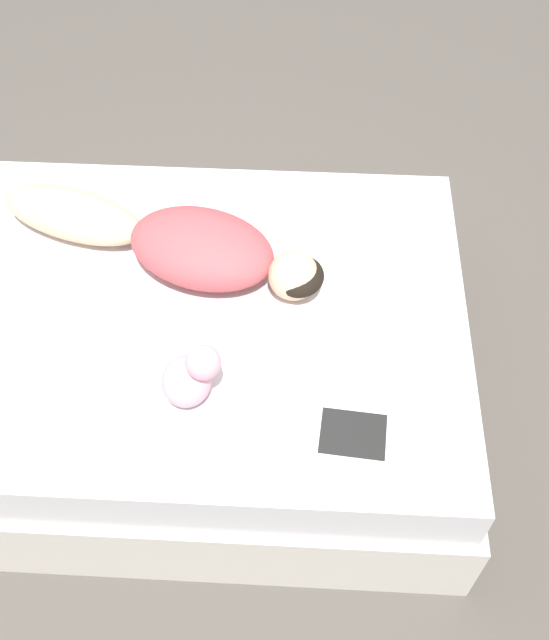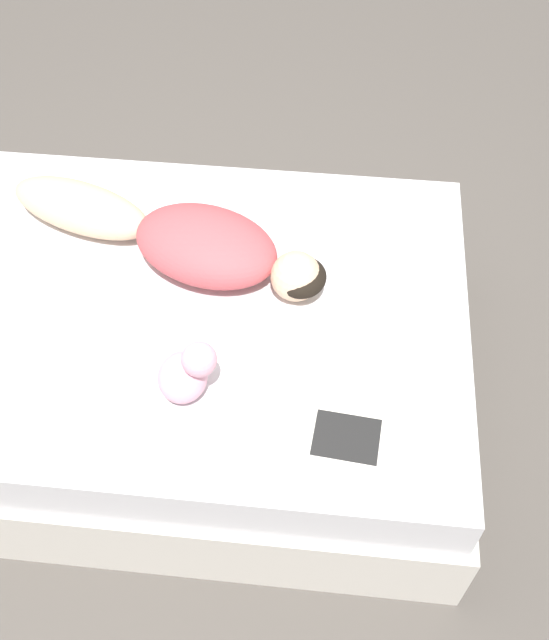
{
  "view_description": "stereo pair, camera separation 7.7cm",
  "coord_description": "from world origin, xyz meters",
  "views": [
    {
      "loc": [
        1.61,
        0.53,
        2.57
      ],
      "look_at": [
        0.08,
        0.45,
        0.62
      ],
      "focal_mm": 42.0,
      "sensor_mm": 36.0,
      "label": 1
    },
    {
      "loc": [
        1.61,
        0.61,
        2.57
      ],
      "look_at": [
        0.08,
        0.45,
        0.62
      ],
      "focal_mm": 42.0,
      "sensor_mm": 36.0,
      "label": 2
    }
  ],
  "objects": [
    {
      "name": "bed",
      "position": [
        0.0,
        0.0,
        0.28
      ],
      "size": [
        1.51,
        2.28,
        0.57
      ],
      "color": "beige",
      "rests_on": "ground_plane"
    },
    {
      "name": "plush_toy",
      "position": [
        0.35,
        0.21,
        0.67
      ],
      "size": [
        0.17,
        0.19,
        0.23
      ],
      "color": "#DB9EB2",
      "rests_on": "bed"
    },
    {
      "name": "open_magazine",
      "position": [
        0.36,
        0.72,
        0.57
      ],
      "size": [
        0.52,
        0.33,
        0.01
      ],
      "rotation": [
        0.0,
        0.0,
        -0.09
      ],
      "color": "silver",
      "rests_on": "bed"
    },
    {
      "name": "ground_plane",
      "position": [
        0.0,
        0.0,
        0.0
      ],
      "size": [
        12.0,
        12.0,
        0.0
      ],
      "primitive_type": "plane",
      "color": "#4C4742"
    },
    {
      "name": "person",
      "position": [
        -0.22,
        0.07,
        0.66
      ],
      "size": [
        0.59,
        1.25,
        0.19
      ],
      "rotation": [
        0.0,
        0.0,
        -0.31
      ],
      "color": "#DBB28E",
      "rests_on": "bed"
    }
  ]
}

